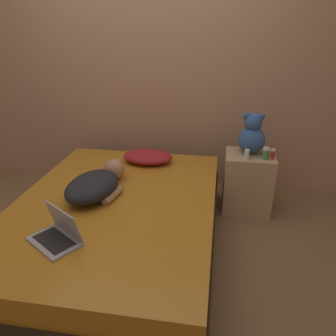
{
  "coord_description": "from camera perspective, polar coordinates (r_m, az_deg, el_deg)",
  "views": [
    {
      "loc": [
        0.73,
        -2.04,
        1.66
      ],
      "look_at": [
        0.36,
        0.26,
        0.62
      ],
      "focal_mm": 35.0,
      "sensor_mm": 36.0,
      "label": 1
    }
  ],
  "objects": [
    {
      "name": "pillow",
      "position": [
        3.1,
        -3.57,
        2.0
      ],
      "size": [
        0.47,
        0.32,
        0.11
      ],
      "color": "maroon",
      "rests_on": "bed"
    },
    {
      "name": "ground_plane",
      "position": [
        2.73,
        -8.59,
        -13.66
      ],
      "size": [
        12.0,
        12.0,
        0.0
      ],
      "primitive_type": "plane",
      "color": "brown"
    },
    {
      "name": "bed",
      "position": [
        2.6,
        -8.89,
        -9.87
      ],
      "size": [
        1.5,
        2.04,
        0.44
      ],
      "color": "#2D2319",
      "rests_on": "ground_plane"
    },
    {
      "name": "bottle_green",
      "position": [
        2.96,
        16.64,
        2.44
      ],
      "size": [
        0.05,
        0.05,
        0.11
      ],
      "color": "#3D8E4C",
      "rests_on": "nightstand"
    },
    {
      "name": "nightstand",
      "position": [
        3.16,
        13.66,
        -2.44
      ],
      "size": [
        0.44,
        0.37,
        0.56
      ],
      "color": "tan",
      "rests_on": "ground_plane"
    },
    {
      "name": "teddy_bear",
      "position": [
        3.04,
        14.38,
        5.49
      ],
      "size": [
        0.25,
        0.25,
        0.38
      ],
      "color": "#335693",
      "rests_on": "nightstand"
    },
    {
      "name": "bottle_clear",
      "position": [
        2.93,
        13.56,
        2.34
      ],
      "size": [
        0.04,
        0.04,
        0.09
      ],
      "color": "silver",
      "rests_on": "nightstand"
    },
    {
      "name": "laptop",
      "position": [
        2.13,
        -18.65,
        -10.78
      ],
      "size": [
        0.38,
        0.35,
        0.22
      ],
      "rotation": [
        0.0,
        0.0,
        -0.57
      ],
      "color": "#9E9EA3",
      "rests_on": "bed"
    },
    {
      "name": "bottle_orange",
      "position": [
        3.05,
        17.05,
        2.57
      ],
      "size": [
        0.05,
        0.05,
        0.06
      ],
      "color": "orange",
      "rests_on": "nightstand"
    },
    {
      "name": "bottle_red",
      "position": [
        2.99,
        17.82,
        2.33
      ],
      "size": [
        0.03,
        0.03,
        0.09
      ],
      "color": "#B72D2D",
      "rests_on": "nightstand"
    },
    {
      "name": "wall_back",
      "position": [
        3.44,
        -3.29,
        18.09
      ],
      "size": [
        8.0,
        0.06,
        2.6
      ],
      "color": "tan",
      "rests_on": "ground_plane"
    },
    {
      "name": "person_lying",
      "position": [
        2.57,
        -12.36,
        -2.7
      ],
      "size": [
        0.44,
        0.7,
        0.18
      ],
      "rotation": [
        0.0,
        0.0,
        -0.2
      ],
      "color": "black",
      "rests_on": "bed"
    }
  ]
}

